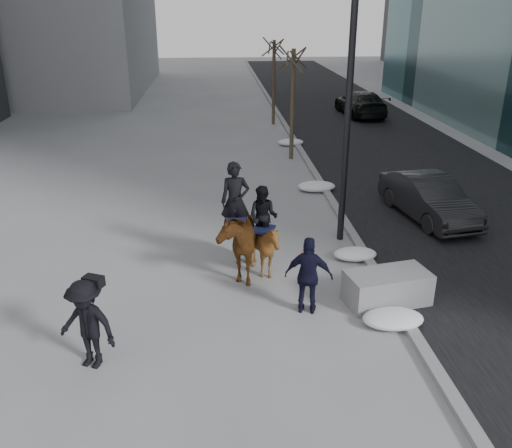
{
  "coord_description": "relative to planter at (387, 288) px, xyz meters",
  "views": [
    {
      "loc": [
        -0.91,
        -10.43,
        6.26
      ],
      "look_at": [
        0.0,
        1.2,
        1.5
      ],
      "focal_mm": 38.0,
      "sensor_mm": 36.0,
      "label": 1
    }
  ],
  "objects": [
    {
      "name": "car_far",
      "position": [
        5.02,
        21.63,
        0.36
      ],
      "size": [
        2.37,
        5.17,
        1.46
      ],
      "primitive_type": "imported",
      "rotation": [
        0.0,
        0.0,
        3.21
      ],
      "color": "black",
      "rests_on": "ground"
    },
    {
      "name": "road",
      "position": [
        4.15,
        10.03,
        -0.36
      ],
      "size": [
        8.0,
        90.0,
        0.01
      ],
      "primitive_type": "cube",
      "color": "black",
      "rests_on": "ground"
    },
    {
      "name": "mounted_left",
      "position": [
        -3.3,
        1.72,
        0.68
      ],
      "size": [
        1.0,
        2.18,
        2.81
      ],
      "color": "#4B220F",
      "rests_on": "ground"
    },
    {
      "name": "curb",
      "position": [
        0.15,
        10.03,
        -0.31
      ],
      "size": [
        0.25,
        90.0,
        0.12
      ],
      "primitive_type": "cube",
      "color": "gray",
      "rests_on": "ground"
    },
    {
      "name": "car_near",
      "position": [
        2.82,
        4.96,
        0.3
      ],
      "size": [
        2.11,
        4.26,
        1.34
      ],
      "primitive_type": "imported",
      "rotation": [
        0.0,
        0.0,
        0.17
      ],
      "color": "black",
      "rests_on": "ground"
    },
    {
      "name": "camera_crew",
      "position": [
        -6.16,
        -1.82,
        0.52
      ],
      "size": [
        1.3,
        1.05,
        1.75
      ],
      "color": "black",
      "rests_on": "ground"
    },
    {
      "name": "mounted_right",
      "position": [
        -2.63,
        1.61,
        0.53
      ],
      "size": [
        1.63,
        1.7,
        2.24
      ],
      "color": "#4F2F0F",
      "rests_on": "ground"
    },
    {
      "name": "planter",
      "position": [
        0.0,
        0.0,
        0.0
      ],
      "size": [
        1.99,
        1.27,
        0.74
      ],
      "primitive_type": "cube",
      "rotation": [
        0.0,
        0.0,
        0.2
      ],
      "color": "gray",
      "rests_on": "ground"
    },
    {
      "name": "snow_piles",
      "position": [
        -0.15,
        5.99,
        -0.21
      ],
      "size": [
        1.35,
        16.36,
        0.34
      ],
      "color": "white",
      "rests_on": "ground"
    },
    {
      "name": "feeder",
      "position": [
        -1.84,
        -0.26,
        0.51
      ],
      "size": [
        1.1,
        0.98,
        1.75
      ],
      "color": "black",
      "rests_on": "ground"
    },
    {
      "name": "ground",
      "position": [
        -2.85,
        0.03,
        -0.37
      ],
      "size": [
        120.0,
        120.0,
        0.0
      ],
      "primitive_type": "plane",
      "color": "gray",
      "rests_on": "ground"
    },
    {
      "name": "tree_far",
      "position": [
        -0.45,
        19.51,
        2.11
      ],
      "size": [
        1.2,
        1.2,
        4.96
      ],
      "primitive_type": null,
      "color": "#3A2F22",
      "rests_on": "ground"
    },
    {
      "name": "tree_near",
      "position": [
        -0.45,
        12.29,
        2.17
      ],
      "size": [
        1.2,
        1.2,
        5.08
      ],
      "primitive_type": null,
      "color": "#3D3224",
      "rests_on": "ground"
    },
    {
      "name": "lamppost",
      "position": [
        -0.25,
        3.84,
        4.63
      ],
      "size": [
        0.25,
        2.86,
        9.09
      ],
      "color": "black",
      "rests_on": "ground"
    }
  ]
}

